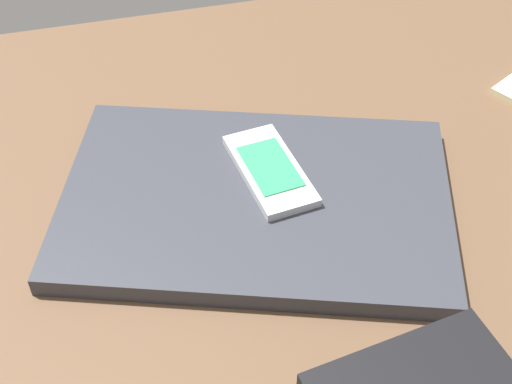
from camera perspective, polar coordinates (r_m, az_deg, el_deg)
desk_surface at (r=66.65cm, az=-2.18°, el=-4.64°), size 120.00×80.00×3.00cm
laptop_closed at (r=67.64cm, az=0.00°, el=-0.64°), size 41.27×33.97×1.88cm
cell_phone_on_laptop at (r=68.57cm, az=1.10°, el=1.73°), size 6.65×12.13×1.00cm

